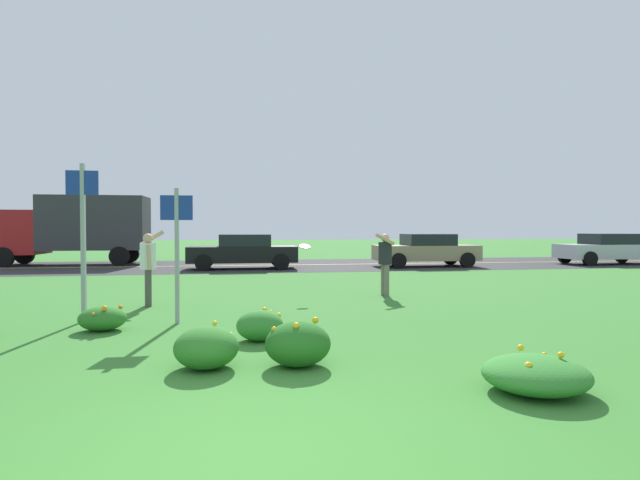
{
  "coord_description": "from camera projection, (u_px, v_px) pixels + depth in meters",
  "views": [
    {
      "loc": [
        -0.06,
        -3.68,
        1.71
      ],
      "look_at": [
        1.66,
        7.07,
        1.46
      ],
      "focal_mm": 28.34,
      "sensor_mm": 36.0,
      "label": 1
    }
  ],
  "objects": [
    {
      "name": "ground_plane",
      "position": [
        242.0,
        293.0,
        13.33
      ],
      "size": [
        120.0,
        120.0,
        0.0
      ],
      "primitive_type": "plane",
      "color": "#387A2D"
    },
    {
      "name": "highway_strip",
      "position": [
        241.0,
        266.0,
        22.98
      ],
      "size": [
        120.0,
        8.05,
        0.01
      ],
      "primitive_type": "cube",
      "color": "#2D2D30",
      "rests_on": "ground"
    },
    {
      "name": "highway_center_stripe",
      "position": [
        241.0,
        265.0,
        22.98
      ],
      "size": [
        120.0,
        0.16,
        0.0
      ],
      "primitive_type": "cube",
      "color": "yellow",
      "rests_on": "ground"
    },
    {
      "name": "daylily_clump_mid_right",
      "position": [
        103.0,
        318.0,
        8.42
      ],
      "size": [
        0.77,
        0.69,
        0.45
      ],
      "color": "#2D7526",
      "rests_on": "ground"
    },
    {
      "name": "daylily_clump_mid_left",
      "position": [
        206.0,
        347.0,
        6.16
      ],
      "size": [
        0.79,
        0.82,
        0.56
      ],
      "color": "#2D7526",
      "rests_on": "ground"
    },
    {
      "name": "daylily_clump_front_left",
      "position": [
        536.0,
        374.0,
        5.27
      ],
      "size": [
        1.11,
        1.06,
        0.42
      ],
      "color": "#337F2D",
      "rests_on": "ground"
    },
    {
      "name": "daylily_clump_mid_center",
      "position": [
        298.0,
        344.0,
        6.25
      ],
      "size": [
        0.82,
        0.75,
        0.57
      ],
      "color": "#23661E",
      "rests_on": "ground"
    },
    {
      "name": "daylily_clump_near_camera",
      "position": [
        260.0,
        325.0,
        7.67
      ],
      "size": [
        0.71,
        0.66,
        0.5
      ],
      "color": "#337F2D",
      "rests_on": "ground"
    },
    {
      "name": "sign_post_near_path",
      "position": [
        83.0,
        227.0,
        9.2
      ],
      "size": [
        0.56,
        0.1,
        2.89
      ],
      "color": "#93969B",
      "rests_on": "ground"
    },
    {
      "name": "sign_post_by_roadside",
      "position": [
        177.0,
        241.0,
        9.01
      ],
      "size": [
        0.56,
        0.1,
        2.43
      ],
      "color": "#93969B",
      "rests_on": "ground"
    },
    {
      "name": "person_thrower_white_shirt",
      "position": [
        148.0,
        263.0,
        11.03
      ],
      "size": [
        0.52,
        0.54,
        1.67
      ],
      "color": "silver",
      "rests_on": "ground"
    },
    {
      "name": "person_catcher_dark_shirt",
      "position": [
        385.0,
        259.0,
        12.76
      ],
      "size": [
        0.53,
        0.54,
        1.59
      ],
      "color": "#232328",
      "rests_on": "ground"
    },
    {
      "name": "frisbee_red",
      "position": [
        305.0,
        247.0,
        12.24
      ],
      "size": [
        0.27,
        0.25,
        0.13
      ],
      "color": "red"
    },
    {
      "name": "car_silver_leftmost",
      "position": [
        607.0,
        249.0,
        23.88
      ],
      "size": [
        4.5,
        2.0,
        1.45
      ],
      "color": "#B7BABF",
      "rests_on": "ground"
    },
    {
      "name": "car_tan_center_left",
      "position": [
        426.0,
        250.0,
        22.46
      ],
      "size": [
        4.5,
        2.0,
        1.45
      ],
      "color": "#937F60",
      "rests_on": "ground"
    },
    {
      "name": "car_black_center_right",
      "position": [
        243.0,
        251.0,
        21.18
      ],
      "size": [
        4.5,
        2.0,
        1.45
      ],
      "color": "black",
      "rests_on": "ground"
    },
    {
      "name": "box_truck_red",
      "position": [
        75.0,
        226.0,
        23.52
      ],
      "size": [
        6.7,
        2.46,
        3.2
      ],
      "color": "maroon",
      "rests_on": "ground"
    }
  ]
}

